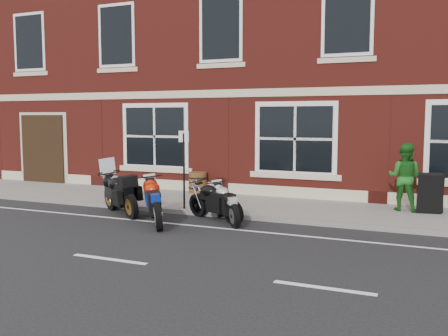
% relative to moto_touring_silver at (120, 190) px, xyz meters
% --- Properties ---
extents(ground, '(80.00, 80.00, 0.00)m').
position_rel_moto_touring_silver_xyz_m(ground, '(2.55, -1.03, -0.60)').
color(ground, black).
rests_on(ground, ground).
extents(sidewalk, '(30.00, 3.00, 0.12)m').
position_rel_moto_touring_silver_xyz_m(sidewalk, '(2.55, 1.97, -0.54)').
color(sidewalk, slate).
rests_on(sidewalk, ground).
extents(kerb, '(30.00, 0.16, 0.12)m').
position_rel_moto_touring_silver_xyz_m(kerb, '(2.55, 0.39, -0.54)').
color(kerb, slate).
rests_on(kerb, ground).
extents(pub_building, '(24.00, 12.00, 12.00)m').
position_rel_moto_touring_silver_xyz_m(pub_building, '(2.55, 9.47, 5.40)').
color(pub_building, maroon).
rests_on(pub_building, ground).
extents(moto_touring_silver, '(1.90, 1.41, 1.47)m').
position_rel_moto_touring_silver_xyz_m(moto_touring_silver, '(0.00, 0.00, 0.00)').
color(moto_touring_silver, black).
rests_on(moto_touring_silver, ground).
extents(moto_sport_red, '(1.44, 1.94, 1.03)m').
position_rel_moto_touring_silver_xyz_m(moto_sport_red, '(1.73, -0.95, -0.01)').
color(moto_sport_red, black).
rests_on(moto_sport_red, ground).
extents(moto_sport_black, '(1.90, 1.38, 1.00)m').
position_rel_moto_touring_silver_xyz_m(moto_sport_black, '(0.23, -0.29, -0.02)').
color(moto_sport_black, black).
rests_on(moto_sport_black, ground).
extents(moto_sport_silver, '(1.34, 1.61, 0.89)m').
position_rel_moto_touring_silver_xyz_m(moto_sport_silver, '(3.28, -0.12, -0.09)').
color(moto_sport_silver, black).
rests_on(moto_sport_silver, ground).
extents(moto_naked_black, '(1.87, 0.99, 0.91)m').
position_rel_moto_touring_silver_xyz_m(moto_naked_black, '(2.90, -0.01, -0.08)').
color(moto_naked_black, black).
rests_on(moto_naked_black, ground).
extents(pedestrian_right, '(1.00, 0.84, 1.82)m').
position_rel_moto_touring_silver_xyz_m(pedestrian_right, '(7.31, 2.61, 0.43)').
color(pedestrian_right, '#1A5B1A').
rests_on(pedestrian_right, sidewalk).
extents(a_board_sign, '(0.69, 0.51, 1.05)m').
position_rel_moto_touring_silver_xyz_m(a_board_sign, '(7.98, 2.47, 0.05)').
color(a_board_sign, black).
rests_on(a_board_sign, sidewalk).
extents(barrel_planter, '(0.63, 0.63, 0.70)m').
position_rel_moto_touring_silver_xyz_m(barrel_planter, '(0.80, 3.27, -0.13)').
color(barrel_planter, '#432E12').
rests_on(barrel_planter, sidewalk).
extents(parking_sign, '(0.30, 0.06, 2.14)m').
position_rel_moto_touring_silver_xyz_m(parking_sign, '(1.73, 0.53, 0.76)').
color(parking_sign, black).
rests_on(parking_sign, sidewalk).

